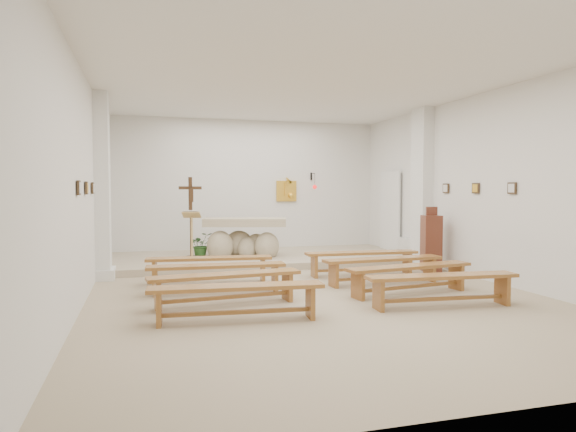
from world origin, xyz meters
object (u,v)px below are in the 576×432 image
object	(u,v)px
lectern	(192,235)
crucifix_stand	(191,211)
bench_left_fourth	(237,294)
bench_right_front	(362,258)
bench_left_second	(217,272)
altar	(244,240)
bench_right_second	(383,264)
donation_pedestal	(431,243)
bench_right_third	(409,272)
bench_left_third	(225,281)
bench_left_front	(209,263)
bench_right_fourth	(442,283)

from	to	relation	value
lectern	crucifix_stand	distance (m)	0.60
bench_left_fourth	bench_right_front	bearing A→B (deg)	48.13
bench_left_second	bench_left_fourth	distance (m)	1.88
altar	bench_right_second	world-z (taller)	altar
donation_pedestal	bench_right_third	xyz separation A→B (m)	(-1.60, -1.99, -0.23)
bench_right_third	bench_right_second	bearing A→B (deg)	82.01
bench_left_second	bench_left_third	xyz separation A→B (m)	(0.00, -0.94, 0.00)
bench_left_front	bench_right_second	xyz separation A→B (m)	(2.99, -0.94, 0.00)
donation_pedestal	bench_right_front	distance (m)	1.62
bench_right_front	bench_right_third	size ratio (longest dim) A/B	1.00
bench_left_front	bench_right_fourth	xyz separation A→B (m)	(2.99, -2.82, 0.00)
lectern	bench_right_fourth	xyz separation A→B (m)	(3.11, -5.02, -0.33)
lectern	bench_right_fourth	distance (m)	5.91
bench_left_front	bench_left_third	xyz separation A→B (m)	(0.00, -1.88, 0.00)
altar	bench_right_third	bearing A→B (deg)	-51.80
bench_left_front	bench_left_third	size ratio (longest dim) A/B	1.00
lectern	bench_left_front	distance (m)	2.22
lectern	crucifix_stand	world-z (taller)	crucifix_stand
bench_right_second	bench_left_third	distance (m)	3.14
lectern	bench_right_third	size ratio (longest dim) A/B	0.48
bench_right_fourth	donation_pedestal	bearing A→B (deg)	65.73
bench_left_front	bench_left_fourth	distance (m)	2.82
bench_right_front	bench_left_third	world-z (taller)	same
bench_right_second	bench_left_third	world-z (taller)	same
bench_left_fourth	bench_left_front	bearing A→B (deg)	94.77
bench_left_third	bench_right_third	world-z (taller)	same
altar	lectern	xyz separation A→B (m)	(-1.21, -0.19, 0.17)
altar	bench_right_fourth	world-z (taller)	altar
bench_right_front	bench_left_fourth	bearing A→B (deg)	-133.21
altar	bench_left_fourth	distance (m)	5.32
crucifix_stand	bench_left_fourth	world-z (taller)	crucifix_stand
altar	bench_left_fourth	xyz separation A→B (m)	(-1.09, -5.20, -0.17)
bench_right_third	bench_left_front	bearing A→B (deg)	139.82
crucifix_stand	bench_right_front	distance (m)	4.07
bench_right_front	bench_left_second	xyz separation A→B (m)	(-2.99, -0.94, 0.00)
bench_right_second	bench_right_third	xyz separation A→B (m)	(0.00, -0.94, 0.00)
donation_pedestal	bench_right_front	bearing A→B (deg)	-164.19
lectern	bench_right_second	world-z (taller)	lectern
crucifix_stand	donation_pedestal	bearing A→B (deg)	-48.76
bench_right_third	lectern	bearing A→B (deg)	119.33
bench_left_second	lectern	bearing A→B (deg)	95.64
bench_left_front	bench_right_front	xyz separation A→B (m)	(2.99, 0.00, 0.00)
crucifix_stand	bench_left_third	xyz separation A→B (m)	(0.11, -4.39, -0.85)
bench_right_front	bench_left_fourth	world-z (taller)	same
lectern	bench_left_front	size ratio (longest dim) A/B	0.48
bench_left_front	bench_left_fourth	bearing A→B (deg)	-83.56
lectern	bench_left_second	distance (m)	3.15
bench_left_fourth	bench_left_second	bearing A→B (deg)	94.77
crucifix_stand	bench_right_fourth	distance (m)	6.22
bench_right_second	bench_left_third	size ratio (longest dim) A/B	1.00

